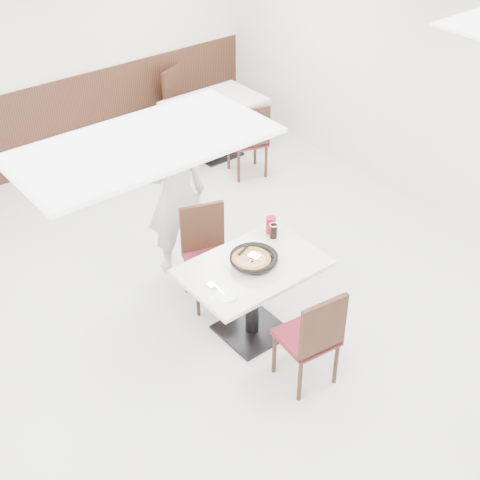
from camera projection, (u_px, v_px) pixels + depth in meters
floor at (219, 306)px, 6.33m from camera, size 7.00×7.00×0.00m
ceiling at (212, 5)px, 4.72m from camera, size 7.00×7.00×0.00m
wall_back at (35, 60)px, 7.76m from camera, size 6.00×0.04×2.80m
wall_right at (443, 89)px, 7.05m from camera, size 0.04×7.00×2.80m
wainscot_back at (48, 127)px, 8.23m from camera, size 5.90×0.03×1.10m
fluo_panel_a at (144, 144)px, 3.00m from camera, size 1.20×0.60×0.02m
main_table at (252, 300)px, 5.82m from camera, size 1.27×0.90×0.75m
chair_near at (307, 335)px, 5.32m from camera, size 0.47×0.47×0.95m
chair_far at (209, 259)px, 6.14m from camera, size 0.53×0.53×0.95m
trivet at (259, 264)px, 5.60m from camera, size 0.12×0.12×0.04m
pizza_pan at (254, 260)px, 5.60m from camera, size 0.36×0.36×0.01m
pizza at (251, 261)px, 5.56m from camera, size 0.33×0.33×0.02m
pizza_server at (254, 256)px, 5.57m from camera, size 0.10×0.11×0.00m
napkin at (222, 297)px, 5.27m from camera, size 0.17×0.17×0.00m
side_plate at (226, 295)px, 5.28m from camera, size 0.19×0.19×0.01m
fork at (219, 289)px, 5.33m from camera, size 0.04×0.17×0.00m
cola_glass at (274, 231)px, 5.91m from camera, size 0.08×0.08×0.13m
red_cup at (271, 225)px, 5.97m from camera, size 0.10×0.10×0.16m
diner_person at (176, 196)px, 6.35m from camera, size 0.71×0.57×1.69m
bg_table_right at (214, 128)px, 8.63m from camera, size 1.28×0.93×0.75m
bg_chair_right_near at (247, 139)px, 8.15m from camera, size 0.53×0.53×0.95m
bg_chair_right_far at (185, 105)px, 8.97m from camera, size 0.55×0.55×0.95m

